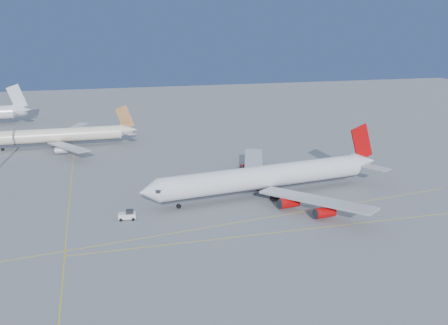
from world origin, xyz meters
TOP-DOWN VIEW (x-y plane):
  - ground at (0.00, 0.00)m, footprint 500.00×500.00m
  - taxiway_lines at (-14.71, 6.34)m, footprint 118.86×140.00m
  - airliner_virgin at (10.91, 9.51)m, footprint 69.00×61.49m
  - airliner_etihad at (-44.50, 79.45)m, footprint 56.09×52.01m
  - pushback_tug at (-26.52, 2.10)m, footprint 4.24×2.89m

SIDE VIEW (x-z plane):
  - ground at x=0.00m, z-range 0.00..0.00m
  - taxiway_lines at x=-14.71m, z-range 0.00..0.02m
  - pushback_tug at x=-26.52m, z-range -0.08..2.18m
  - airliner_etihad at x=-44.50m, z-range -2.87..11.81m
  - airliner_virgin at x=10.91m, z-range -3.38..13.66m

